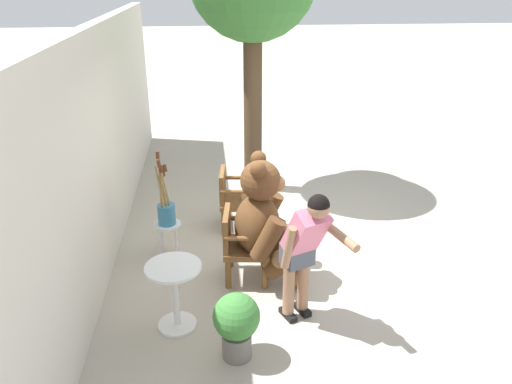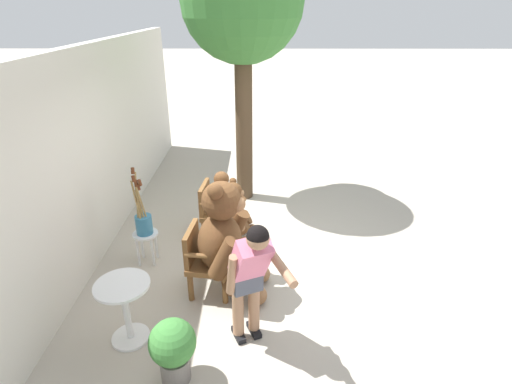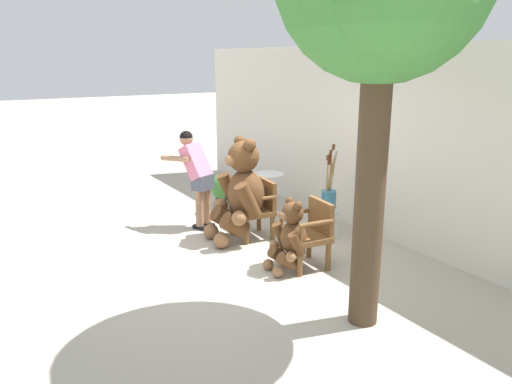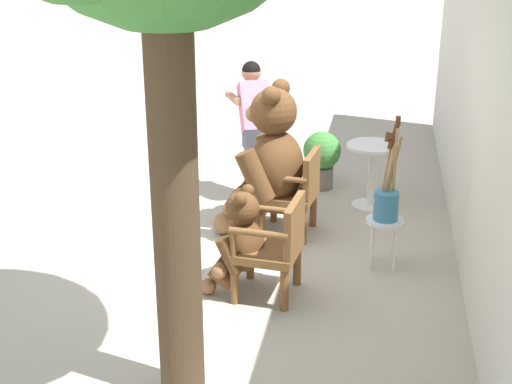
{
  "view_description": "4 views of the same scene",
  "coord_description": "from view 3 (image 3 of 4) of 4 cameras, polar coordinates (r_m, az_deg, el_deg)",
  "views": [
    {
      "loc": [
        -5.69,
        1.08,
        3.35
      ],
      "look_at": [
        0.28,
        0.49,
        0.7
      ],
      "focal_mm": 35.0,
      "sensor_mm": 36.0,
      "label": 1
    },
    {
      "loc": [
        -4.68,
        0.11,
        3.25
      ],
      "look_at": [
        0.21,
        0.14,
        0.95
      ],
      "focal_mm": 28.0,
      "sensor_mm": 36.0,
      "label": 2
    },
    {
      "loc": [
        5.42,
        -2.98,
        2.61
      ],
      "look_at": [
        0.08,
        0.29,
        0.92
      ],
      "focal_mm": 35.0,
      "sensor_mm": 36.0,
      "label": 3
    },
    {
      "loc": [
        5.89,
        1.56,
        2.95
      ],
      "look_at": [
        0.2,
        0.51,
        0.74
      ],
      "focal_mm": 50.0,
      "sensor_mm": 36.0,
      "label": 4
    }
  ],
  "objects": [
    {
      "name": "wooden_chair_left",
      "position": [
        7.42,
        0.08,
        -1.73
      ],
      "size": [
        0.61,
        0.58,
        0.86
      ],
      "color": "brown",
      "rests_on": "ground"
    },
    {
      "name": "brush_bucket",
      "position": [
        7.42,
        8.32,
        -0.31
      ],
      "size": [
        0.22,
        0.22,
        0.95
      ],
      "color": "teal",
      "rests_on": "white_stool"
    },
    {
      "name": "back_wall",
      "position": [
        7.73,
        13.17,
        5.69
      ],
      "size": [
        10.0,
        0.16,
        2.8
      ],
      "primitive_type": "cube",
      "color": "silver",
      "rests_on": "ground"
    },
    {
      "name": "person_visitor",
      "position": [
        7.81,
        -6.82,
        2.39
      ],
      "size": [
        0.71,
        0.68,
        1.52
      ],
      "color": "black",
      "rests_on": "ground"
    },
    {
      "name": "wooden_chair_right",
      "position": [
        6.42,
        6.11,
        -4.54
      ],
      "size": [
        0.61,
        0.57,
        0.86
      ],
      "color": "brown",
      "rests_on": "ground"
    },
    {
      "name": "ground_plane",
      "position": [
        6.71,
        -2.54,
        -7.81
      ],
      "size": [
        60.0,
        60.0,
        0.0
      ],
      "primitive_type": "plane",
      "color": "#B2A899"
    },
    {
      "name": "teddy_bear_large",
      "position": [
        7.23,
        -1.76,
        0.15
      ],
      "size": [
        0.93,
        0.91,
        1.53
      ],
      "color": "brown",
      "rests_on": "ground"
    },
    {
      "name": "potted_plant",
      "position": [
        8.64,
        -3.77,
        0.2
      ],
      "size": [
        0.44,
        0.44,
        0.68
      ],
      "color": "slate",
      "rests_on": "ground"
    },
    {
      "name": "teddy_bear_small",
      "position": [
        6.27,
        3.92,
        -5.06
      ],
      "size": [
        0.56,
        0.55,
        0.93
      ],
      "color": "brown",
      "rests_on": "ground"
    },
    {
      "name": "round_side_table",
      "position": [
        8.49,
        1.32,
        0.32
      ],
      "size": [
        0.56,
        0.56,
        0.72
      ],
      "color": "white",
      "rests_on": "ground"
    },
    {
      "name": "white_stool",
      "position": [
        7.51,
        8.23,
        -2.56
      ],
      "size": [
        0.34,
        0.34,
        0.46
      ],
      "color": "silver",
      "rests_on": "ground"
    }
  ]
}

